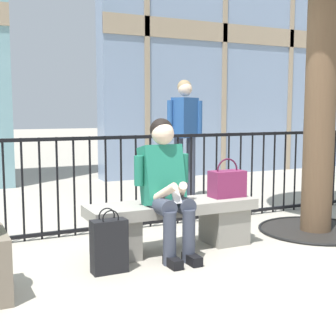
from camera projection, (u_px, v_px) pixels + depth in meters
The scene contains 7 objects.
ground_plane at pixel (173, 249), 4.37m from camera, with size 60.00×60.00×0.00m, color #A8A091.
stone_bench at pixel (173, 221), 4.33m from camera, with size 1.60×0.44×0.45m.
seated_person_with_phone at pixel (166, 183), 4.12m from camera, with size 0.52×0.66×1.21m.
handbag_on_bench at pixel (227, 183), 4.54m from camera, with size 0.33×0.19×0.38m.
shopping_bag at pixel (109, 246), 3.72m from camera, with size 0.28×0.14×0.51m.
bystander_at_railing at pixel (185, 130), 6.70m from camera, with size 0.55×0.37×1.71m.
plaza_railing at pixel (136, 182), 5.10m from camera, with size 7.48×0.04×1.02m.
Camera 1 is at (-1.90, -3.79, 1.28)m, focal length 50.46 mm.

